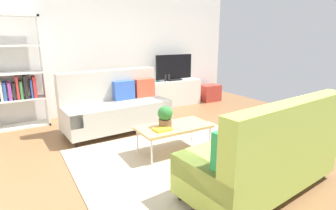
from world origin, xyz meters
The scene contains 16 objects.
ground_plane centered at (0.00, 0.00, 0.00)m, with size 7.68×7.68×0.00m, color brown.
wall_far centered at (0.00, 2.80, 1.45)m, with size 6.40×0.12×2.90m, color white.
area_rug centered at (-0.04, -0.22, 0.01)m, with size 2.90×2.20×0.01m, color tan.
couch_beige centered at (-0.38, 1.40, 0.45)m, with size 1.95×0.96×1.10m.
couch_green centered at (0.30, -1.44, 0.45)m, with size 1.98×1.03×1.10m.
coffee_table centered at (0.01, -0.02, 0.39)m, with size 1.10×0.56×0.42m.
tv_console centered at (1.53, 2.46, 0.32)m, with size 1.40×0.44×0.64m, color silver.
tv centered at (1.53, 2.44, 0.95)m, with size 1.00×0.20×0.64m.
bookshelf centered at (-1.98, 2.48, 0.95)m, with size 1.10×0.36×2.10m.
storage_trunk centered at (2.63, 2.36, 0.22)m, with size 0.52×0.40×0.44m, color #B2382D.
potted_plant centered at (-0.13, 0.01, 0.58)m, with size 0.22×0.22×0.32m.
table_book_0 centered at (-0.24, -0.10, 0.43)m, with size 0.24×0.18×0.03m, color gold.
vase_0 centered at (0.95, 2.51, 0.71)m, with size 0.09×0.09×0.13m, color silver.
vase_1 centered at (1.10, 2.51, 0.73)m, with size 0.11×0.11×0.17m, color #33B29E.
bottle_0 centered at (1.27, 2.42, 0.73)m, with size 0.05×0.05×0.17m, color #262626.
bottle_1 centered at (1.37, 2.42, 0.73)m, with size 0.06×0.06×0.18m, color #262626.
Camera 1 is at (-2.01, -3.25, 1.71)m, focal length 28.76 mm.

